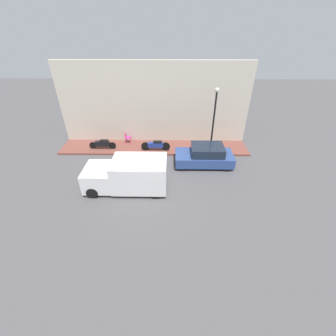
# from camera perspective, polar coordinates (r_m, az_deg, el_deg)

# --- Properties ---
(ground_plane) EXTENTS (60.00, 60.00, 0.00)m
(ground_plane) POSITION_cam_1_polar(r_m,az_deg,el_deg) (13.33, -4.94, -5.39)
(ground_plane) COLOR #514F51
(sidewalk) EXTENTS (2.28, 14.20, 0.14)m
(sidewalk) POSITION_cam_1_polar(r_m,az_deg,el_deg) (17.54, -3.50, 5.25)
(sidewalk) COLOR brown
(sidewalk) RESTS_ON ground_plane
(building_facade) EXTENTS (0.30, 14.20, 6.10)m
(building_facade) POSITION_cam_1_polar(r_m,az_deg,el_deg) (17.57, -3.55, 15.85)
(building_facade) COLOR beige
(building_facade) RESTS_ON ground_plane
(parked_car) EXTENTS (1.83, 3.86, 1.42)m
(parked_car) POSITION_cam_1_polar(r_m,az_deg,el_deg) (15.38, 9.32, 3.09)
(parked_car) COLOR #2D4784
(parked_car) RESTS_ON ground_plane
(delivery_van) EXTENTS (2.07, 4.67, 1.86)m
(delivery_van) POSITION_cam_1_polar(r_m,az_deg,el_deg) (13.05, -10.27, -1.62)
(delivery_van) COLOR white
(delivery_van) RESTS_ON ground_plane
(motorcycle_blue) EXTENTS (0.30, 2.15, 0.75)m
(motorcycle_blue) POSITION_cam_1_polar(r_m,az_deg,el_deg) (16.79, -3.13, 5.82)
(motorcycle_blue) COLOR navy
(motorcycle_blue) RESTS_ON sidewalk
(motorcycle_black) EXTENTS (0.30, 2.01, 0.72)m
(motorcycle_black) POSITION_cam_1_polar(r_m,az_deg,el_deg) (17.72, -16.28, 5.90)
(motorcycle_black) COLOR black
(motorcycle_black) RESTS_ON sidewalk
(streetlamp) EXTENTS (0.29, 0.29, 4.64)m
(streetlamp) POSITION_cam_1_polar(r_m,az_deg,el_deg) (15.86, 11.65, 13.08)
(streetlamp) COLOR black
(streetlamp) RESTS_ON sidewalk
(cafe_chair) EXTENTS (0.40, 0.40, 0.82)m
(cafe_chair) POSITION_cam_1_polar(r_m,az_deg,el_deg) (18.20, -10.32, 7.76)
(cafe_chair) COLOR #D8338C
(cafe_chair) RESTS_ON sidewalk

